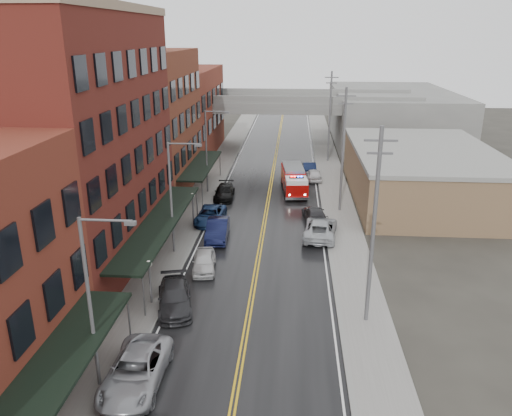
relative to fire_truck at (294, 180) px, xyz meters
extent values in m
cube|color=black|center=(-2.65, -10.84, -1.45)|extent=(11.00, 160.00, 0.02)
cube|color=slate|center=(-9.95, -10.84, -1.39)|extent=(3.00, 160.00, 0.15)
cube|color=slate|center=(4.65, -10.84, -1.39)|extent=(3.00, 160.00, 0.15)
cube|color=gray|center=(-8.30, -10.84, -1.39)|extent=(0.30, 160.00, 0.15)
cube|color=gray|center=(3.00, -10.84, -1.39)|extent=(0.30, 160.00, 0.15)
cube|color=#5B1A18|center=(-15.95, -17.84, 7.54)|extent=(9.00, 20.00, 18.00)
cube|color=brown|center=(-15.95, -0.34, 6.04)|extent=(9.00, 15.00, 15.00)
cube|color=maroon|center=(-15.95, 17.16, 4.54)|extent=(9.00, 20.00, 12.00)
cube|color=olive|center=(13.35, -0.84, 1.04)|extent=(14.00, 22.00, 5.00)
cube|color=slate|center=(15.35, 29.16, 2.54)|extent=(18.00, 30.00, 8.00)
cube|color=black|center=(-10.15, -36.84, 1.54)|extent=(2.60, 16.00, 0.18)
cylinder|color=slate|center=(-9.00, -29.24, 0.04)|extent=(0.10, 0.10, 3.00)
cube|color=black|center=(-10.15, -17.84, 1.54)|extent=(2.60, 18.00, 0.18)
cylinder|color=slate|center=(-9.00, -26.44, 0.04)|extent=(0.10, 0.10, 3.00)
cylinder|color=slate|center=(-9.00, -9.24, 0.04)|extent=(0.10, 0.10, 3.00)
cube|color=black|center=(-10.15, -0.34, 1.54)|extent=(2.60, 13.00, 0.18)
cylinder|color=slate|center=(-9.00, -6.44, 0.04)|extent=(0.10, 0.10, 3.00)
cylinder|color=slate|center=(-9.00, 5.76, 0.04)|extent=(0.10, 0.10, 3.00)
cylinder|color=#59595B|center=(-9.05, -24.84, -0.06)|extent=(0.14, 0.14, 2.80)
sphere|color=silver|center=(-9.05, -24.84, 1.44)|extent=(0.44, 0.44, 0.44)
cylinder|color=#59595B|center=(-9.05, -10.84, -0.06)|extent=(0.14, 0.14, 2.80)
sphere|color=silver|center=(-9.05, -10.84, 1.44)|extent=(0.44, 0.44, 0.44)
cylinder|color=#59595B|center=(-9.45, -32.84, 3.04)|extent=(0.18, 0.18, 9.00)
cylinder|color=#59595B|center=(-8.25, -32.84, 7.44)|extent=(2.40, 0.12, 0.12)
cube|color=#59595B|center=(-7.15, -32.84, 7.34)|extent=(0.50, 0.22, 0.18)
cylinder|color=#59595B|center=(-9.45, -16.84, 3.04)|extent=(0.18, 0.18, 9.00)
cylinder|color=#59595B|center=(-8.25, -16.84, 7.44)|extent=(2.40, 0.12, 0.12)
cube|color=#59595B|center=(-7.15, -16.84, 7.34)|extent=(0.50, 0.22, 0.18)
cylinder|color=#59595B|center=(-9.45, -0.84, 3.04)|extent=(0.18, 0.18, 9.00)
cylinder|color=#59595B|center=(-8.25, -0.84, 7.44)|extent=(2.40, 0.12, 0.12)
cube|color=#59595B|center=(-7.15, -0.84, 7.34)|extent=(0.50, 0.22, 0.18)
cylinder|color=#59595B|center=(4.55, -25.84, 4.54)|extent=(0.24, 0.24, 12.00)
cube|color=#59595B|center=(4.55, -25.84, 9.74)|extent=(1.80, 0.12, 0.12)
cube|color=#59595B|center=(4.55, -25.84, 9.04)|extent=(1.40, 0.12, 0.12)
cylinder|color=#59595B|center=(4.55, -5.84, 4.54)|extent=(0.24, 0.24, 12.00)
cube|color=#59595B|center=(4.55, -5.84, 9.74)|extent=(1.80, 0.12, 0.12)
cube|color=#59595B|center=(4.55, -5.84, 9.04)|extent=(1.40, 0.12, 0.12)
cylinder|color=#59595B|center=(4.55, 14.16, 4.54)|extent=(0.24, 0.24, 12.00)
cube|color=#59595B|center=(4.55, 14.16, 9.74)|extent=(1.80, 0.12, 0.12)
cube|color=#59595B|center=(4.55, 14.16, 9.04)|extent=(1.40, 0.12, 0.12)
cube|color=slate|center=(-2.65, 21.16, 5.29)|extent=(40.00, 10.00, 1.50)
cube|color=slate|center=(-13.65, 21.16, 1.54)|extent=(1.60, 8.00, 6.00)
cube|color=slate|center=(8.35, 21.16, 1.54)|extent=(1.60, 8.00, 6.00)
cube|color=#8E0806|center=(-0.12, 1.16, -0.02)|extent=(2.84, 5.33, 1.95)
cube|color=#8E0806|center=(0.25, -2.45, -0.30)|extent=(2.56, 2.65, 1.40)
cube|color=silver|center=(0.25, -2.45, 0.63)|extent=(2.43, 2.45, 0.47)
cube|color=black|center=(0.23, -2.26, -0.02)|extent=(2.49, 1.72, 0.74)
cube|color=slate|center=(-0.12, 1.16, 1.10)|extent=(2.57, 4.94, 0.28)
cube|color=black|center=(0.25, -2.45, 0.94)|extent=(1.51, 0.41, 0.13)
sphere|color=#FF0C0C|center=(-0.26, -2.50, 1.01)|extent=(0.19, 0.19, 0.19)
sphere|color=#1933FF|center=(0.76, -2.40, 1.01)|extent=(0.19, 0.19, 0.19)
cylinder|color=black|center=(-0.76, -2.65, -1.00)|extent=(0.96, 0.42, 0.93)
cylinder|color=black|center=(1.28, -2.44, -1.00)|extent=(0.96, 0.42, 0.93)
cylinder|color=black|center=(-1.09, 0.59, -1.00)|extent=(0.96, 0.42, 0.93)
cylinder|color=black|center=(0.95, 0.80, -1.00)|extent=(0.96, 0.42, 0.93)
cylinder|color=black|center=(-1.33, 2.91, -1.00)|extent=(0.96, 0.42, 0.93)
cylinder|color=black|center=(0.71, 3.12, -1.00)|extent=(0.96, 0.42, 0.93)
imported|color=#9A9CA2|center=(-7.65, -32.55, -0.66)|extent=(2.69, 5.81, 1.61)
imported|color=#27272A|center=(-7.43, -25.14, -0.72)|extent=(3.26, 5.48, 1.49)
imported|color=silver|center=(-6.51, -19.64, -0.77)|extent=(2.14, 4.27, 1.40)
imported|color=black|center=(-6.41, -13.64, -0.63)|extent=(2.03, 5.12, 1.66)
imported|color=navy|center=(-7.65, -9.88, -0.75)|extent=(2.59, 5.23, 1.43)
imported|color=black|center=(-7.34, -2.69, -0.76)|extent=(2.12, 4.89, 1.40)
imported|color=#AFB3B8|center=(2.35, -12.67, -0.66)|extent=(3.33, 6.07, 1.61)
imported|color=#272729|center=(1.99, -8.85, -0.77)|extent=(2.51, 4.99, 1.39)
imported|color=silver|center=(2.33, 4.93, -0.76)|extent=(2.13, 4.28, 1.40)
imported|color=#0E1633|center=(1.86, 8.09, -0.72)|extent=(1.78, 4.55, 1.48)
camera|label=1|loc=(-0.11, -52.68, 15.20)|focal=35.00mm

